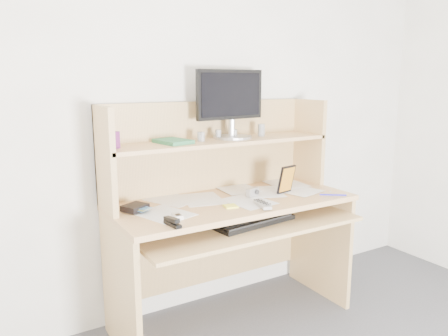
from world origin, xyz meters
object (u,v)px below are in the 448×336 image
game_case (286,179)px  monitor (231,102)px  keyboard (253,221)px  desk (226,206)px  tv_remote (262,204)px

game_case → monitor: monitor is taller
monitor → keyboard: bearing=-106.8°
keyboard → game_case: game_case is taller
desk → monitor: (0.10, 0.11, 0.60)m
desk → game_case: 0.40m
desk → game_case: desk is taller
tv_remote → game_case: size_ratio=1.01×
monitor → tv_remote: bearing=-100.9°
desk → tv_remote: 0.30m
desk → game_case: bearing=-21.3°
game_case → desk: bearing=147.0°
keyboard → monitor: 0.73m
tv_remote → monitor: size_ratio=0.36×
tv_remote → monitor: monitor is taller
tv_remote → monitor: bearing=101.3°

